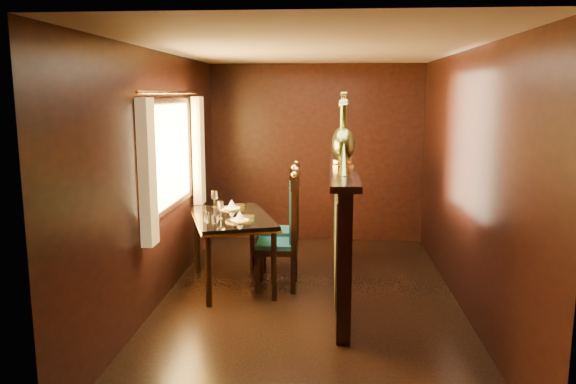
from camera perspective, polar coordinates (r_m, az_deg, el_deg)
name	(u,v)px	position (r m, az deg, el deg)	size (l,w,h in m)	color
ground	(309,301)	(5.82, 2.14, -11.03)	(5.00, 5.00, 0.00)	black
room_shell	(301,146)	(5.48, 1.37, 4.71)	(3.04, 5.04, 2.52)	black
partition	(341,227)	(5.89, 5.42, -3.54)	(0.26, 2.70, 1.36)	black
dining_table	(231,222)	(6.14, -5.76, -3.03)	(1.18, 1.51, 0.98)	black
chair_left	(288,227)	(6.01, -0.02, -3.56)	(0.47, 0.52, 1.30)	black
chair_right	(288,216)	(6.55, 0.03, -2.40)	(0.47, 0.52, 1.31)	black
peacock_left	(344,130)	(5.50, 5.69, 6.24)	(0.23, 0.62, 0.74)	#194B31
peacock_right	(343,129)	(5.92, 5.59, 6.43)	(0.23, 0.61, 0.73)	#194B31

